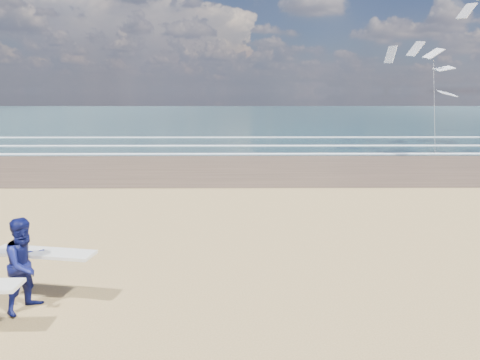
{
  "coord_description": "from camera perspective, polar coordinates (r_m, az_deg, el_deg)",
  "views": [
    {
      "loc": [
        4.39,
        -7.35,
        4.43
      ],
      "look_at": [
        4.49,
        6.0,
        1.65
      ],
      "focal_mm": 32.0,
      "sensor_mm": 36.0,
      "label": 1
    }
  ],
  "objects": [
    {
      "name": "ocean",
      "position": [
        80.99,
        10.83,
        8.44
      ],
      "size": [
        220.0,
        100.0,
        0.02
      ],
      "primitive_type": "cube",
      "color": "#1A353B",
      "rests_on": "ground"
    },
    {
      "name": "foam_breakers",
      "position": [
        38.98,
        23.28,
        4.37
      ],
      "size": [
        220.0,
        11.7,
        0.05
      ],
      "color": "white",
      "rests_on": "ground"
    },
    {
      "name": "surfer_far",
      "position": [
        9.88,
        -26.5,
        -9.93
      ],
      "size": [
        2.26,
        1.39,
        1.96
      ],
      "color": "#0D124D",
      "rests_on": "ground"
    },
    {
      "name": "kite_1",
      "position": [
        37.44,
        24.44,
        11.83
      ],
      "size": [
        6.79,
        4.85,
        8.69
      ],
      "color": "slate",
      "rests_on": "ground"
    }
  ]
}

